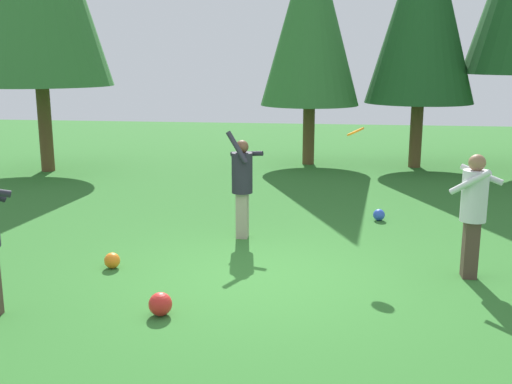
{
  "coord_description": "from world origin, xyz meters",
  "views": [
    {
      "loc": [
        0.98,
        -7.62,
        2.89
      ],
      "look_at": [
        -0.11,
        0.62,
        1.05
      ],
      "focal_mm": 42.13,
      "sensor_mm": 36.0,
      "label": 1
    }
  ],
  "objects_px": {
    "person_thrower": "(242,180)",
    "tree_right": "(423,5)",
    "ball_blue": "(379,215)",
    "ball_orange": "(112,261)",
    "frisbee": "(355,132)",
    "ball_red": "(160,304)",
    "person_catcher": "(474,206)",
    "tree_center": "(311,16)"
  },
  "relations": [
    {
      "from": "person_thrower",
      "to": "ball_red",
      "type": "bearing_deg",
      "value": -83.87
    },
    {
      "from": "ball_blue",
      "to": "ball_orange",
      "type": "bearing_deg",
      "value": -141.53
    },
    {
      "from": "person_catcher",
      "to": "person_thrower",
      "type": "bearing_deg",
      "value": 9.05
    },
    {
      "from": "ball_blue",
      "to": "tree_right",
      "type": "distance_m",
      "value": 7.3
    },
    {
      "from": "person_catcher",
      "to": "tree_center",
      "type": "distance_m",
      "value": 9.65
    },
    {
      "from": "ball_blue",
      "to": "ball_orange",
      "type": "relative_size",
      "value": 0.95
    },
    {
      "from": "person_thrower",
      "to": "tree_center",
      "type": "relative_size",
      "value": 0.28
    },
    {
      "from": "tree_right",
      "to": "tree_center",
      "type": "height_order",
      "value": "tree_right"
    },
    {
      "from": "person_thrower",
      "to": "person_catcher",
      "type": "bearing_deg",
      "value": -9.04
    },
    {
      "from": "frisbee",
      "to": "tree_right",
      "type": "xyz_separation_m",
      "value": [
        1.88,
        7.69,
        2.42
      ]
    },
    {
      "from": "tree_right",
      "to": "person_thrower",
      "type": "bearing_deg",
      "value": -116.85
    },
    {
      "from": "ball_orange",
      "to": "tree_right",
      "type": "distance_m",
      "value": 11.19
    },
    {
      "from": "tree_right",
      "to": "ball_blue",
      "type": "bearing_deg",
      "value": -102.91
    },
    {
      "from": "ball_red",
      "to": "person_thrower",
      "type": "bearing_deg",
      "value": 81.8
    },
    {
      "from": "ball_red",
      "to": "tree_right",
      "type": "bearing_deg",
      "value": 68.44
    },
    {
      "from": "tree_center",
      "to": "tree_right",
      "type": "bearing_deg",
      "value": -2.29
    },
    {
      "from": "person_catcher",
      "to": "ball_blue",
      "type": "bearing_deg",
      "value": -37.91
    },
    {
      "from": "tree_right",
      "to": "tree_center",
      "type": "xyz_separation_m",
      "value": [
        -2.92,
        0.12,
        -0.23
      ]
    },
    {
      "from": "frisbee",
      "to": "ball_orange",
      "type": "relative_size",
      "value": 1.39
    },
    {
      "from": "ball_blue",
      "to": "tree_right",
      "type": "bearing_deg",
      "value": 77.09
    },
    {
      "from": "person_catcher",
      "to": "tree_center",
      "type": "xyz_separation_m",
      "value": [
        -2.58,
        8.79,
        3.03
      ]
    },
    {
      "from": "ball_orange",
      "to": "tree_center",
      "type": "height_order",
      "value": "tree_center"
    },
    {
      "from": "person_thrower",
      "to": "person_catcher",
      "type": "distance_m",
      "value": 3.63
    },
    {
      "from": "person_thrower",
      "to": "tree_right",
      "type": "relative_size",
      "value": 0.26
    },
    {
      "from": "person_catcher",
      "to": "ball_blue",
      "type": "distance_m",
      "value": 3.12
    },
    {
      "from": "frisbee",
      "to": "tree_right",
      "type": "distance_m",
      "value": 8.28
    },
    {
      "from": "frisbee",
      "to": "tree_right",
      "type": "bearing_deg",
      "value": 76.24
    },
    {
      "from": "ball_blue",
      "to": "tree_center",
      "type": "distance_m",
      "value": 7.32
    },
    {
      "from": "frisbee",
      "to": "ball_red",
      "type": "bearing_deg",
      "value": -129.23
    },
    {
      "from": "frisbee",
      "to": "ball_blue",
      "type": "bearing_deg",
      "value": 73.59
    },
    {
      "from": "ball_red",
      "to": "frisbee",
      "type": "bearing_deg",
      "value": 50.77
    },
    {
      "from": "person_catcher",
      "to": "ball_blue",
      "type": "xyz_separation_m",
      "value": [
        -1.01,
        2.82,
        -0.89
      ]
    },
    {
      "from": "ball_blue",
      "to": "ball_orange",
      "type": "distance_m",
      "value": 5.0
    },
    {
      "from": "ball_blue",
      "to": "tree_center",
      "type": "height_order",
      "value": "tree_center"
    },
    {
      "from": "ball_orange",
      "to": "tree_center",
      "type": "distance_m",
      "value": 10.16
    },
    {
      "from": "ball_blue",
      "to": "ball_red",
      "type": "distance_m",
      "value": 5.36
    },
    {
      "from": "frisbee",
      "to": "ball_blue",
      "type": "relative_size",
      "value": 1.46
    },
    {
      "from": "person_thrower",
      "to": "ball_red",
      "type": "distance_m",
      "value": 3.34
    },
    {
      "from": "person_thrower",
      "to": "tree_right",
      "type": "xyz_separation_m",
      "value": [
        3.66,
        7.23,
        3.3
      ]
    },
    {
      "from": "ball_orange",
      "to": "ball_blue",
      "type": "bearing_deg",
      "value": 38.47
    },
    {
      "from": "person_thrower",
      "to": "ball_red",
      "type": "xyz_separation_m",
      "value": [
        -0.46,
        -3.2,
        -0.83
      ]
    },
    {
      "from": "person_catcher",
      "to": "tree_right",
      "type": "distance_m",
      "value": 9.27
    }
  ]
}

